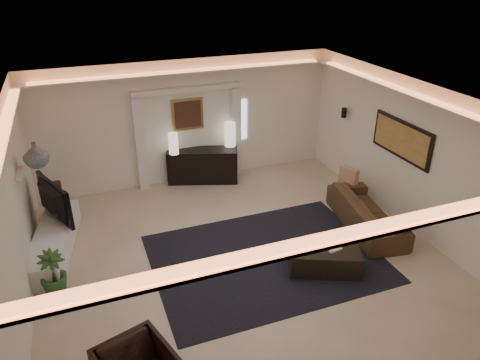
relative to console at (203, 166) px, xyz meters
name	(u,v)px	position (x,y,z in m)	size (l,w,h in m)	color
floor	(241,257)	(-0.25, -3.25, -0.40)	(7.00, 7.00, 0.00)	beige
ceiling	(242,102)	(-0.25, -3.25, 2.50)	(7.00, 7.00, 0.00)	white
wall_back	(188,122)	(-0.25, 0.25, 1.05)	(7.00, 7.00, 0.00)	white
wall_front	(365,332)	(-0.25, -6.75, 1.05)	(7.00, 7.00, 0.00)	white
wall_left	(13,226)	(-3.75, -3.25, 1.05)	(7.00, 7.00, 0.00)	white
wall_right	(411,156)	(3.25, -3.25, 1.05)	(7.00, 7.00, 0.00)	white
cove_soffit	(242,119)	(-0.25, -3.25, 2.22)	(7.00, 7.00, 0.04)	silver
daylight_slit	(242,120)	(1.10, 0.23, 0.95)	(0.25, 0.03, 1.00)	white
area_rug	(266,258)	(0.15, -3.45, -0.39)	(4.00, 3.00, 0.01)	black
pilaster_left	(140,144)	(-1.40, 0.15, 0.70)	(0.22, 0.20, 2.20)	silver
pilaster_right	(235,132)	(0.90, 0.15, 0.70)	(0.22, 0.20, 2.20)	silver
alcove_header	(187,89)	(-0.25, 0.15, 1.85)	(2.52, 0.20, 0.12)	silver
painting_frame	(188,114)	(-0.25, 0.22, 1.25)	(0.74, 0.04, 0.74)	tan
painting_canvas	(188,115)	(-0.25, 0.19, 1.25)	(0.62, 0.02, 0.62)	#4C2D1E
art_panel_frame	(402,139)	(3.22, -2.95, 1.30)	(0.04, 1.64, 0.74)	black
art_panel_gold	(401,139)	(3.19, -2.95, 1.30)	(0.02, 1.50, 0.62)	tan
wall_sconce	(344,113)	(3.13, -1.05, 1.28)	(0.12, 0.12, 0.22)	black
wall_niche	(20,173)	(-3.69, -1.85, 1.25)	(0.10, 0.55, 0.04)	silver
console	(203,166)	(0.00, 0.00, 0.00)	(1.66, 0.52, 0.83)	black
lamp_left	(173,143)	(-0.67, 0.00, 0.69)	(0.22, 0.22, 0.50)	white
lamp_right	(230,135)	(0.71, 0.00, 0.69)	(0.26, 0.26, 0.58)	white
media_ledge	(54,242)	(-3.40, -1.89, -0.17)	(0.59, 2.35, 0.44)	white
tv	(48,202)	(-3.40, -1.43, 0.43)	(0.17, 1.31, 0.75)	black
figurine	(58,192)	(-3.24, -0.71, 0.24)	(0.16, 0.16, 0.43)	#341B12
ginger_jar	(36,155)	(-3.40, -1.72, 1.49)	(0.42, 0.42, 0.44)	#3C4F58
plant	(53,273)	(-3.40, -3.06, -0.02)	(0.42, 0.42, 0.76)	#2D5625
sofa	(367,213)	(2.46, -3.16, -0.08)	(0.85, 2.17, 0.63)	#51311B
throw_blanket	(401,223)	(2.57, -4.03, 0.15)	(0.51, 0.41, 0.06)	beige
throw_pillow	(349,177)	(2.74, -2.05, 0.15)	(0.13, 0.45, 0.45)	tan
coffee_table	(324,259)	(0.96, -4.09, -0.20)	(1.19, 0.65, 0.44)	black
bowl	(311,240)	(0.84, -3.79, 0.04)	(0.26, 0.26, 0.06)	#442F26
magazine	(334,249)	(1.09, -4.15, 0.02)	(0.25, 0.18, 0.03)	beige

